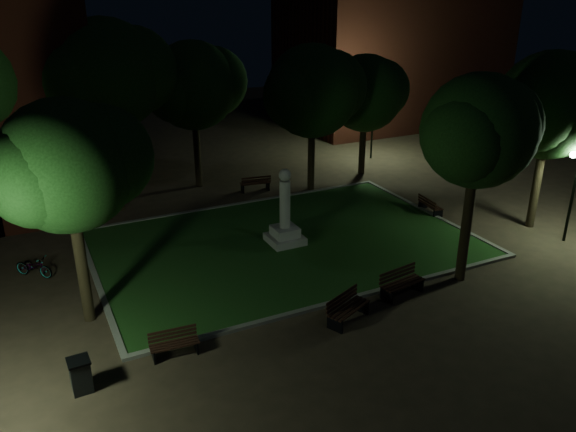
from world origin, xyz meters
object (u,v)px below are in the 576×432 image
bench_far_side (255,184)px  bicycle (34,266)px  monument (285,223)px  bench_west_near (174,344)px  trash_bin (81,375)px  bench_near_left (347,309)px  bench_right_side (430,206)px  bench_near_right (401,283)px

bench_far_side → bicycle: 12.22m
monument → bench_far_side: (1.51, 6.67, -0.55)m
bench_west_near → trash_bin: trash_bin is taller
trash_bin → bicycle: (-0.71, 7.48, -0.09)m
monument → bench_near_left: size_ratio=1.82×
bench_near_left → bench_far_side: 13.00m
monument → bicycle: 9.72m
bench_near_left → bicycle: bench_near_left is taller
bench_right_side → bicycle: bicycle is taller
bicycle → bench_near_right: bearing=-79.4°
monument → bench_right_side: (7.69, 0.11, -0.58)m
monument → bench_near_left: bearing=-97.2°
bench_west_near → bench_right_side: bearing=26.1°
bench_near_right → bench_right_side: size_ratio=1.19×
bench_near_left → bench_near_right: bench_near_right is taller
bench_near_left → bench_west_near: 5.50m
bench_right_side → trash_bin: 17.63m
bench_near_left → monument: bearing=59.3°
bicycle → bench_west_near: bearing=-112.0°
bench_near_left → bench_far_side: bearing=56.4°
bench_near_right → bench_far_side: 12.21m
monument → bicycle: (-9.58, 1.54, -0.55)m
bench_near_left → bicycle: bearing=115.5°
trash_bin → bicycle: size_ratio=0.63×
monument → bicycle: monument is taller
bench_near_right → bench_west_near: (-8.04, 0.06, -0.07)m
bench_near_left → bench_right_side: (8.47, 6.24, -0.06)m
bench_near_left → bench_west_near: (-5.46, 0.65, -0.07)m
monument → bench_far_side: 6.86m
monument → bench_west_near: monument is taller
bench_near_right → bench_right_side: (5.89, 5.64, -0.07)m
bench_near_right → bench_far_side: bearing=82.8°
bench_west_near → trash_bin: size_ratio=1.49×
bench_west_near → bicycle: size_ratio=0.93×
bench_near_left → bench_near_right: size_ratio=1.00×
trash_bin → bench_right_side: bearing=20.1°
bench_near_left → bench_near_right: 2.64m
bench_west_near → bench_right_side: bench_right_side is taller
monument → trash_bin: 10.69m
bench_west_near → bench_right_side: 15.01m
monument → bench_near_right: size_ratio=1.82×
bench_near_right → bench_right_side: bearing=35.2°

